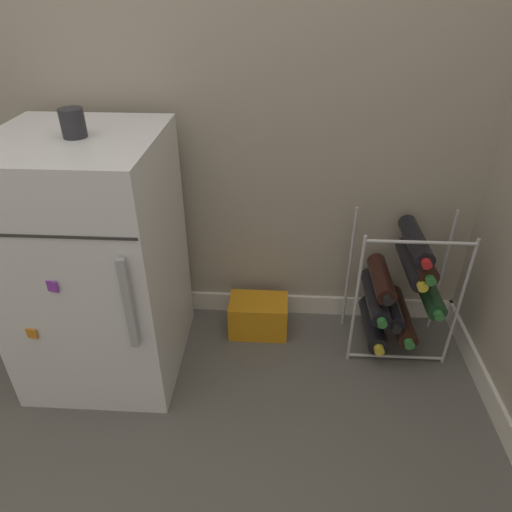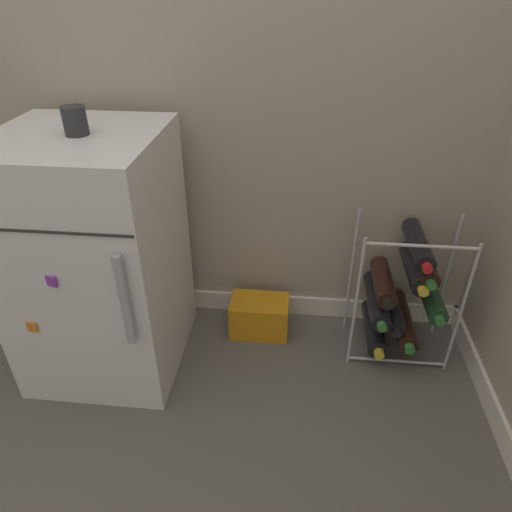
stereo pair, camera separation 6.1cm
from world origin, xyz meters
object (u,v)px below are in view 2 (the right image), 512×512
at_px(wine_rack, 400,293).
at_px(fridge_top_cup, 75,121).
at_px(soda_box, 260,316).
at_px(mini_fridge, 99,258).

height_order(wine_rack, fridge_top_cup, fridge_top_cup).
xyz_separation_m(soda_box, fridge_top_cup, (-0.54, -0.20, 0.86)).
bearing_deg(fridge_top_cup, mini_fridge, 159.21).
height_order(soda_box, fridge_top_cup, fridge_top_cup).
bearing_deg(mini_fridge, soda_box, 18.53).
bearing_deg(wine_rack, fridge_top_cup, -171.89).
relative_size(wine_rack, soda_box, 2.34).
height_order(mini_fridge, fridge_top_cup, fridge_top_cup).
xyz_separation_m(wine_rack, fridge_top_cup, (-1.08, -0.15, 0.67)).
bearing_deg(fridge_top_cup, soda_box, 20.21).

